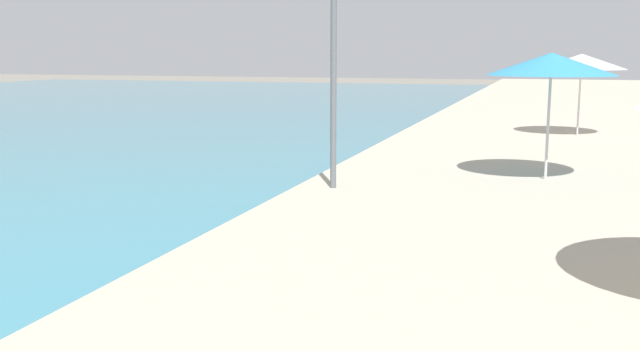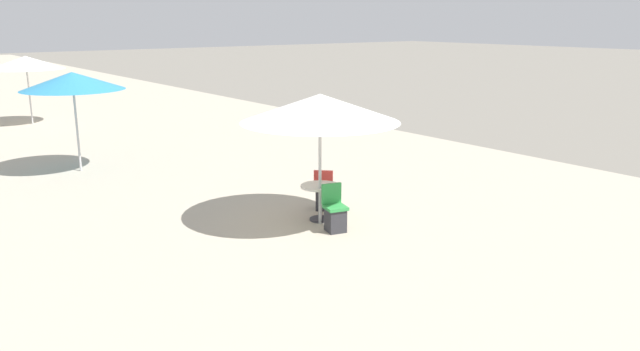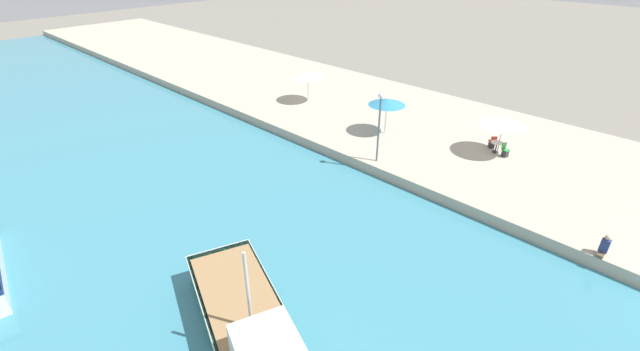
{
  "view_description": "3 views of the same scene",
  "coord_description": "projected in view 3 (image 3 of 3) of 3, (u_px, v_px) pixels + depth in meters",
  "views": [
    {
      "loc": [
        4.75,
        4.18,
        3.33
      ],
      "look_at": [
        1.5,
        14.34,
        1.5
      ],
      "focal_mm": 40.0,
      "sensor_mm": 36.0,
      "label": 1
    },
    {
      "loc": [
        -0.09,
        2.88,
        4.7
      ],
      "look_at": [
        7.16,
        12.3,
        1.7
      ],
      "focal_mm": 35.0,
      "sensor_mm": 36.0,
      "label": 2
    },
    {
      "loc": [
        -19.57,
        2.96,
        13.39
      ],
      "look_at": [
        -4.0,
        18.0,
        1.3
      ],
      "focal_mm": 24.0,
      "sensor_mm": 36.0,
      "label": 3
    }
  ],
  "objects": [
    {
      "name": "cafe_umbrella_white",
      "position": [
        387.0,
        102.0,
        30.51
      ],
      "size": [
        2.65,
        2.65,
        2.65
      ],
      "color": "#B7B7B7",
      "rests_on": "quay_promenade"
    },
    {
      "name": "person_at_quay",
      "position": [
        604.0,
        246.0,
        19.32
      ],
      "size": [
        0.57,
        0.36,
        1.06
      ],
      "color": "brown",
      "rests_on": "quay_promenade"
    },
    {
      "name": "cafe_umbrella_striped",
      "position": [
        308.0,
        75.0,
        36.6
      ],
      "size": [
        2.8,
        2.8,
        2.62
      ],
      "color": "#B7B7B7",
      "rests_on": "quay_promenade"
    },
    {
      "name": "cafe_chair_right",
      "position": [
        492.0,
        143.0,
        29.31
      ],
      "size": [
        0.59,
        0.59,
        0.91
      ],
      "rotation": [
        0.0,
        0.0,
        -0.77
      ],
      "color": "#2D2D33",
      "rests_on": "quay_promenade"
    },
    {
      "name": "cafe_umbrella_pink",
      "position": [
        504.0,
        121.0,
        27.49
      ],
      "size": [
        3.11,
        3.11,
        2.61
      ],
      "color": "#B7B7B7",
      "rests_on": "quay_promenade"
    },
    {
      "name": "cafe_table",
      "position": [
        497.0,
        145.0,
        28.57
      ],
      "size": [
        0.8,
        0.8,
        0.74
      ],
      "color": "#333338",
      "rests_on": "quay_promenade"
    },
    {
      "name": "fishing_boat_near",
      "position": [
        255.0,
        342.0,
        14.99
      ],
      "size": [
        6.12,
        10.33,
        4.81
      ],
      "rotation": [
        0.0,
        0.0,
        -0.36
      ],
      "color": "#33705B",
      "rests_on": "water_basin"
    },
    {
      "name": "cafe_chair_left",
      "position": [
        505.0,
        152.0,
        28.14
      ],
      "size": [
        0.5,
        0.52,
        0.91
      ],
      "rotation": [
        0.0,
        0.0,
        2.89
      ],
      "color": "#2D2D33",
      "rests_on": "quay_promenade"
    },
    {
      "name": "lamppost",
      "position": [
        380.0,
        116.0,
        26.26
      ],
      "size": [
        0.36,
        0.36,
        4.56
      ],
      "color": "#565B60",
      "rests_on": "quay_promenade"
    },
    {
      "name": "quay_promenade",
      "position": [
        269.0,
        81.0,
        44.32
      ],
      "size": [
        16.0,
        90.0,
        0.7
      ],
      "color": "#B2A893",
      "rests_on": "ground_plane"
    }
  ]
}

